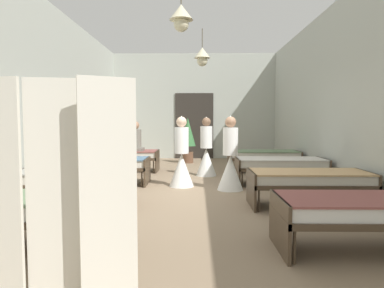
{
  "coord_description": "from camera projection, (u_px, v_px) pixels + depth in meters",
  "views": [
    {
      "loc": [
        0.11,
        -6.44,
        1.38
      ],
      "look_at": [
        0.0,
        0.69,
        0.9
      ],
      "focal_mm": 31.99,
      "sensor_mm": 36.0,
      "label": 1
    }
  ],
  "objects": [
    {
      "name": "ground_plane",
      "position": [
        191.0,
        196.0,
        6.52
      ],
      "size": [
        6.53,
        13.0,
        0.1
      ],
      "primitive_type": "cube",
      "color": "#8C755B"
    },
    {
      "name": "room_shell",
      "position": [
        192.0,
        96.0,
        7.69
      ],
      "size": [
        6.33,
        12.6,
        3.85
      ],
      "color": "#B2B7AD",
      "rests_on": "ground"
    },
    {
      "name": "bed_left_row_0",
      "position": [
        9.0,
        209.0,
        3.67
      ],
      "size": [
        1.9,
        0.84,
        0.57
      ],
      "color": "#473828",
      "rests_on": "ground"
    },
    {
      "name": "bed_right_row_0",
      "position": [
        368.0,
        210.0,
        3.61
      ],
      "size": [
        1.9,
        0.84,
        0.57
      ],
      "color": "#473828",
      "rests_on": "ground"
    },
    {
      "name": "bed_left_row_1",
      "position": [
        73.0,
        179.0,
        5.57
      ],
      "size": [
        1.9,
        0.84,
        0.57
      ],
      "color": "#473828",
      "rests_on": "ground"
    },
    {
      "name": "bed_right_row_1",
      "position": [
        309.0,
        179.0,
        5.51
      ],
      "size": [
        1.9,
        0.84,
        0.57
      ],
      "color": "#473828",
      "rests_on": "ground"
    },
    {
      "name": "bed_left_row_2",
      "position": [
        105.0,
        164.0,
        7.46
      ],
      "size": [
        1.9,
        0.84,
        0.57
      ],
      "color": "#473828",
      "rests_on": "ground"
    },
    {
      "name": "bed_right_row_2",
      "position": [
        280.0,
        165.0,
        7.4
      ],
      "size": [
        1.9,
        0.84,
        0.57
      ],
      "color": "#473828",
      "rests_on": "ground"
    },
    {
      "name": "bed_left_row_3",
      "position": [
        123.0,
        155.0,
        9.36
      ],
      "size": [
        1.9,
        0.84,
        0.57
      ],
      "color": "#473828",
      "rests_on": "ground"
    },
    {
      "name": "bed_right_row_3",
      "position": [
        263.0,
        156.0,
        9.3
      ],
      "size": [
        1.9,
        0.84,
        0.57
      ],
      "color": "#473828",
      "rests_on": "ground"
    },
    {
      "name": "nurse_near_aisle",
      "position": [
        182.0,
        161.0,
        7.2
      ],
      "size": [
        0.52,
        0.52,
        1.49
      ],
      "rotation": [
        0.0,
        0.0,
        5.34
      ],
      "color": "white",
      "rests_on": "ground"
    },
    {
      "name": "nurse_mid_aisle",
      "position": [
        230.0,
        164.0,
        6.82
      ],
      "size": [
        0.52,
        0.52,
        1.49
      ],
      "rotation": [
        0.0,
        0.0,
        1.93
      ],
      "color": "white",
      "rests_on": "ground"
    },
    {
      "name": "nurse_far_aisle",
      "position": [
        206.0,
        155.0,
        8.61
      ],
      "size": [
        0.52,
        0.52,
        1.49
      ],
      "rotation": [
        0.0,
        0.0,
        0.93
      ],
      "color": "white",
      "rests_on": "ground"
    },
    {
      "name": "patient_seated_primary",
      "position": [
        135.0,
        140.0,
        9.24
      ],
      "size": [
        0.44,
        0.44,
        0.8
      ],
      "color": "slate",
      "rests_on": "bed_left_row_3"
    },
    {
      "name": "potted_plant",
      "position": [
        188.0,
        136.0,
        11.24
      ],
      "size": [
        0.51,
        0.51,
        1.48
      ],
      "color": "brown",
      "rests_on": "ground"
    },
    {
      "name": "privacy_screen",
      "position": [
        53.0,
        192.0,
        2.54
      ],
      "size": [
        1.24,
        0.21,
        1.7
      ],
      "rotation": [
        0.0,
        0.0,
        0.16
      ],
      "color": "silver",
      "rests_on": "ground"
    }
  ]
}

